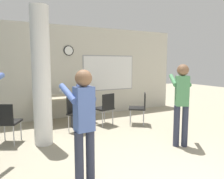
{
  "coord_description": "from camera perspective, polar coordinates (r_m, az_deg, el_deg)",
  "views": [
    {
      "loc": [
        -1.77,
        -1.53,
        1.69
      ],
      "look_at": [
        0.26,
        2.37,
        1.15
      ],
      "focal_mm": 35.0,
      "sensor_mm": 36.0,
      "label": 1
    }
  ],
  "objects": [
    {
      "name": "chair_mid_room",
      "position": [
        6.02,
        7.28,
        -4.31
      ],
      "size": [
        0.61,
        0.61,
        0.87
      ],
      "color": "black",
      "rests_on": "ground_plane"
    },
    {
      "name": "waste_bin",
      "position": [
        5.89,
        -9.48,
        -7.76
      ],
      "size": [
        0.26,
        0.26,
        0.39
      ],
      "color": "#38383D",
      "rests_on": "ground_plane"
    },
    {
      "name": "person_playing_front",
      "position": [
        2.89,
        -7.49,
        -7.94
      ],
      "size": [
        0.38,
        0.63,
        1.6
      ],
      "color": "#2D3347",
      "rests_on": "ground_plane"
    },
    {
      "name": "person_playing_side",
      "position": [
        4.57,
        17.68,
        -2.27
      ],
      "size": [
        0.58,
        0.68,
        1.66
      ],
      "color": "#2D3347",
      "rests_on": "ground_plane"
    },
    {
      "name": "folding_table",
      "position": [
        6.3,
        -12.46,
        -2.16
      ],
      "size": [
        1.56,
        0.79,
        0.75
      ],
      "color": "beige",
      "rests_on": "ground_plane"
    },
    {
      "name": "chair_table_front",
      "position": [
        5.44,
        -9.17,
        -5.56
      ],
      "size": [
        0.6,
        0.6,
        0.87
      ],
      "color": "black",
      "rests_on": "ground_plane"
    },
    {
      "name": "chair_table_right",
      "position": [
        5.9,
        -1.79,
        -4.49
      ],
      "size": [
        0.53,
        0.53,
        0.87
      ],
      "color": "black",
      "rests_on": "ground_plane"
    },
    {
      "name": "support_pillar",
      "position": [
        4.64,
        -17.96,
        3.13
      ],
      "size": [
        0.37,
        0.37,
        2.8
      ],
      "color": "white",
      "rests_on": "ground_plane"
    },
    {
      "name": "wall_back",
      "position": [
        6.83,
        -12.21,
        4.44
      ],
      "size": [
        8.0,
        0.15,
        2.8
      ],
      "color": "beige",
      "rests_on": "ground_plane"
    },
    {
      "name": "chair_near_pillar",
      "position": [
        5.02,
        -25.83,
        -7.25
      ],
      "size": [
        0.59,
        0.59,
        0.87
      ],
      "color": "black",
      "rests_on": "ground_plane"
    },
    {
      "name": "bottle_on_table",
      "position": [
        6.31,
        -8.88,
        -0.59
      ],
      "size": [
        0.07,
        0.07,
        0.29
      ],
      "color": "#4C3319",
      "rests_on": "folding_table"
    }
  ]
}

